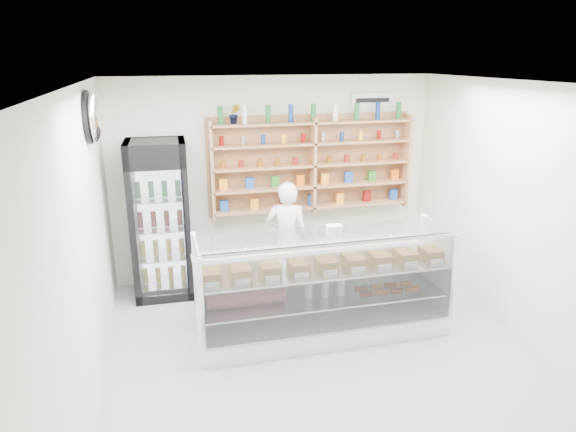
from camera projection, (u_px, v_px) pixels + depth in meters
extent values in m
plane|color=#A8A8AD|center=(329.00, 363.00, 5.31)|extent=(5.00, 5.00, 0.00)
plane|color=white|center=(337.00, 85.00, 4.47)|extent=(5.00, 5.00, 0.00)
plane|color=silver|center=(275.00, 178.00, 7.21)|extent=(4.50, 0.00, 4.50)
plane|color=silver|center=(495.00, 398.00, 2.58)|extent=(4.50, 0.00, 4.50)
plane|color=silver|center=(83.00, 258.00, 4.37)|extent=(0.00, 5.00, 5.00)
plane|color=silver|center=(535.00, 219.00, 5.42)|extent=(0.00, 5.00, 5.00)
cube|color=white|center=(322.00, 324.00, 5.86)|extent=(2.80, 0.79, 0.23)
cube|color=white|center=(314.00, 278.00, 6.07)|extent=(2.80, 0.05, 0.59)
cube|color=silver|center=(323.00, 295.00, 5.75)|extent=(2.69, 0.70, 0.02)
cube|color=silver|center=(324.00, 267.00, 5.65)|extent=(2.75, 0.73, 0.02)
cube|color=silver|center=(335.00, 290.00, 5.32)|extent=(2.75, 0.11, 0.98)
cube|color=silver|center=(326.00, 235.00, 5.49)|extent=(2.75, 0.56, 0.01)
imported|color=white|center=(287.00, 238.00, 6.73)|extent=(0.64, 0.53, 1.52)
cube|color=black|center=(160.00, 220.00, 6.61)|extent=(0.76, 0.74, 2.05)
cube|color=#2F0539|center=(156.00, 158.00, 6.04)|extent=(0.72, 0.05, 0.29)
cube|color=silver|center=(162.00, 235.00, 6.31)|extent=(0.62, 0.03, 1.62)
cube|color=tan|center=(211.00, 171.00, 6.79)|extent=(0.04, 0.28, 1.33)
cube|color=tan|center=(313.00, 165.00, 7.12)|extent=(0.04, 0.28, 1.33)
cube|color=tan|center=(405.00, 161.00, 7.44)|extent=(0.04, 0.28, 1.33)
cube|color=tan|center=(312.00, 206.00, 7.29)|extent=(2.80, 0.28, 0.03)
cube|color=tan|center=(312.00, 186.00, 7.20)|extent=(2.80, 0.28, 0.03)
cube|color=tan|center=(313.00, 165.00, 7.11)|extent=(2.80, 0.28, 0.03)
cube|color=tan|center=(313.00, 143.00, 7.02)|extent=(2.80, 0.28, 0.03)
cube|color=tan|center=(313.00, 123.00, 6.94)|extent=(2.80, 0.28, 0.03)
imported|color=#1E6626|center=(234.00, 114.00, 6.65)|extent=(0.16, 0.13, 0.26)
ellipsoid|color=silver|center=(94.00, 117.00, 5.18)|extent=(0.15, 0.50, 0.50)
cube|color=white|center=(372.00, 100.00, 7.19)|extent=(0.62, 0.03, 0.20)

